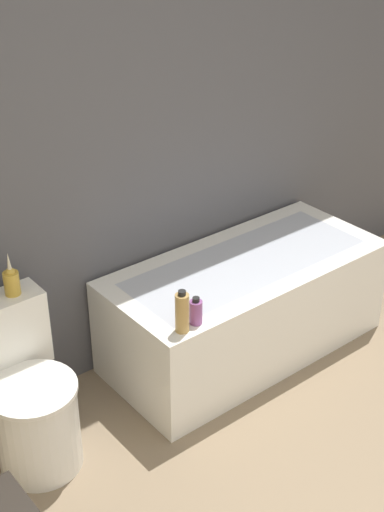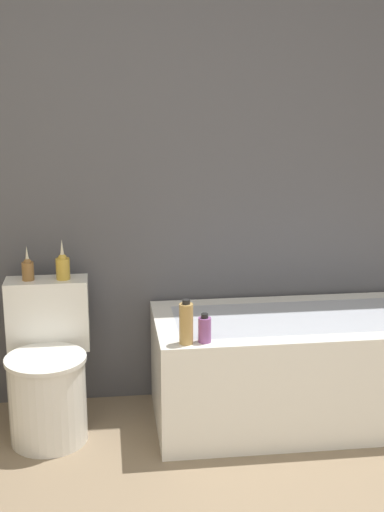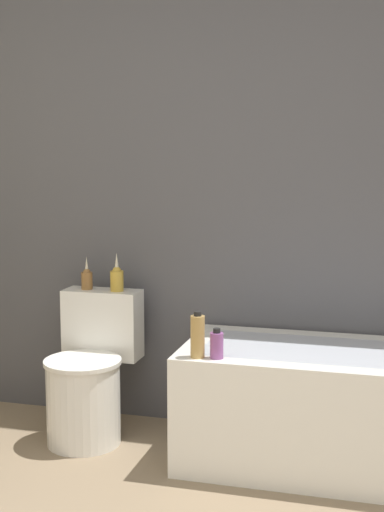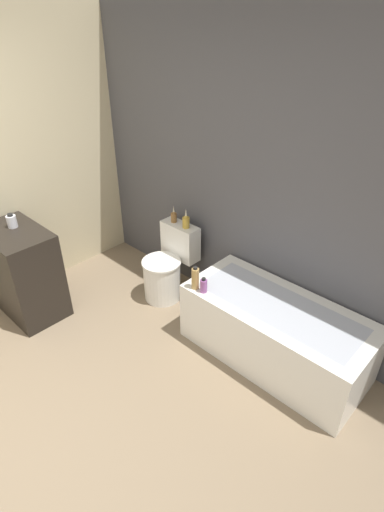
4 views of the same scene
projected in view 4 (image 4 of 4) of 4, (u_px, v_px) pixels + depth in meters
name	position (u px, v px, depth m)	size (l,w,h in m)	color
ground_plane	(23.00, 446.00, 2.70)	(12.00, 12.00, 0.00)	#847056
wall_back_tiled	(238.00, 177.00, 3.39)	(6.40, 0.06, 2.60)	#4C4C51
bathtub	(275.00, 332.00, 3.25)	(1.51, 0.68, 0.55)	white
toilet	(167.00, 268.00, 3.98)	(0.41, 0.54, 0.73)	white
vanity_counter	(24.00, 272.00, 3.71)	(0.72, 0.46, 0.86)	black
soap_bottle_glass	(12.00, 221.00, 3.52)	(0.09, 0.09, 0.13)	silver
vase_gold	(174.00, 216.00, 3.89)	(0.06, 0.06, 0.17)	olive
vase_silver	(186.00, 221.00, 3.79)	(0.07, 0.07, 0.20)	gold
shampoo_bottle_tall	(195.00, 278.00, 3.26)	(0.06, 0.06, 0.21)	tan
shampoo_bottle_short	(204.00, 286.00, 3.23)	(0.06, 0.06, 0.13)	#8C4C8C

